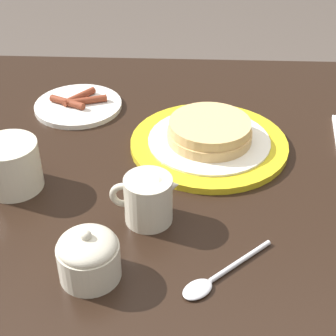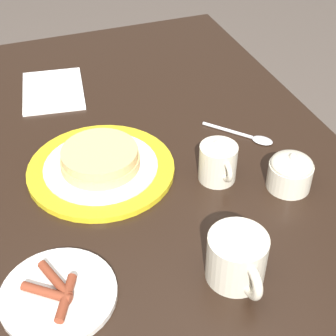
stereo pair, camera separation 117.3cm
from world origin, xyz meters
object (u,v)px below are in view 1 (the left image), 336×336
object	(u,v)px
pancake_plate	(209,138)
sugar_bowl	(89,256)
creamer_pitcher	(149,199)
spoon	(213,279)
coffee_mug	(9,165)
side_plate_bacon	(78,105)

from	to	relation	value
pancake_plate	sugar_bowl	size ratio (longest dim) A/B	3.47
pancake_plate	sugar_bowl	distance (m)	0.35
creamer_pitcher	spoon	bearing A→B (deg)	127.85
coffee_mug	creamer_pitcher	bearing A→B (deg)	162.65
side_plate_bacon	sugar_bowl	size ratio (longest dim) A/B	2.16
sugar_bowl	creamer_pitcher	bearing A→B (deg)	-120.92
creamer_pitcher	spoon	world-z (taller)	creamer_pitcher
pancake_plate	sugar_bowl	bearing A→B (deg)	62.98
coffee_mug	sugar_bowl	world-z (taller)	coffee_mug
pancake_plate	side_plate_bacon	world-z (taller)	pancake_plate
side_plate_bacon	creamer_pitcher	xyz separation A→B (m)	(-0.17, 0.33, 0.03)
side_plate_bacon	sugar_bowl	bearing A→B (deg)	102.66
side_plate_bacon	spoon	size ratio (longest dim) A/B	1.36
coffee_mug	sugar_bowl	bearing A→B (deg)	130.34
coffee_mug	spoon	distance (m)	0.37
sugar_bowl	spoon	size ratio (longest dim) A/B	0.63
pancake_plate	sugar_bowl	xyz separation A→B (m)	(0.16, 0.31, 0.02)
spoon	pancake_plate	bearing A→B (deg)	-90.14
side_plate_bacon	creamer_pitcher	world-z (taller)	creamer_pitcher
sugar_bowl	spoon	xyz separation A→B (m)	(-0.16, 0.00, -0.03)
pancake_plate	creamer_pitcher	xyz separation A→B (m)	(0.09, 0.20, 0.02)
creamer_pitcher	spoon	size ratio (longest dim) A/B	0.81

